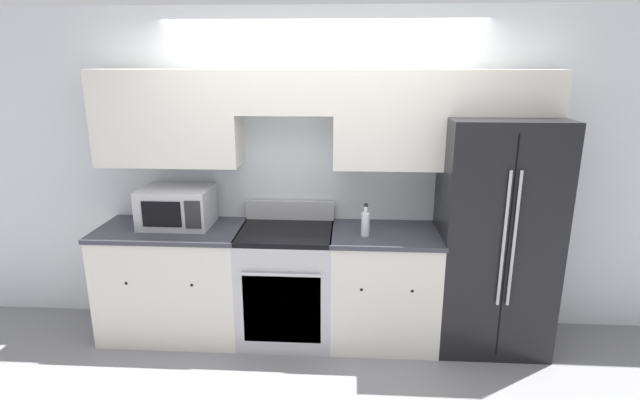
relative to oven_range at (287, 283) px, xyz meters
name	(u,v)px	position (x,y,z in m)	size (l,w,h in m)	color
ground_plane	(318,356)	(0.27, -0.31, -0.46)	(12.00, 12.00, 0.00)	gray
wall_back	(324,152)	(0.28, 0.28, 1.02)	(8.00, 0.39, 2.60)	silver
lower_cabinets_left	(174,281)	(-0.93, 0.00, 0.00)	(1.15, 0.64, 0.91)	silver
lower_cabinets_right	(384,286)	(0.78, 0.00, 0.00)	(0.85, 0.64, 0.91)	silver
oven_range	(287,283)	(0.00, 0.00, 0.00)	(0.73, 0.65, 1.07)	#B7B7BC
refrigerator	(493,234)	(1.61, 0.04, 0.44)	(0.84, 0.74, 1.80)	black
microwave	(177,207)	(-0.88, 0.07, 0.61)	(0.55, 0.41, 0.31)	#B7B7BC
bottle	(365,223)	(0.62, -0.09, 0.55)	(0.06, 0.06, 0.25)	silver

